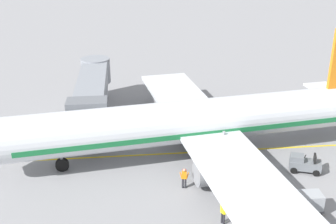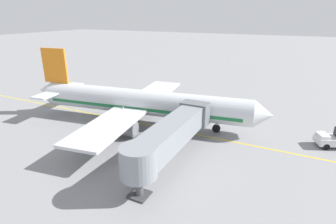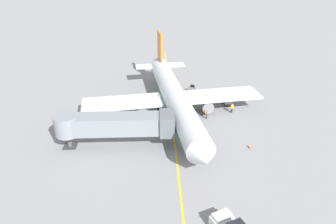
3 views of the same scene
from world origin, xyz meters
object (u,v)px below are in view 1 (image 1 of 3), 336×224
Objects in this scene: parked_airliner at (196,122)px; baggage_cart_second_in_train at (306,202)px; ground_crew_loader at (223,212)px; ground_crew_wing_walker at (184,177)px; baggage_tug_lead at (304,164)px; baggage_cart_front at (269,209)px; jet_bridge at (93,89)px.

baggage_cart_second_in_train is at bearing -146.19° from parked_airliner.
ground_crew_wing_walker is at bearing 23.28° from ground_crew_loader.
parked_airliner is 12.75× the size of baggage_cart_second_in_train.
ground_crew_wing_walker is (-1.45, 10.15, 0.24)m from baggage_tug_lead.
parked_airliner is 13.52× the size of baggage_tug_lead.
baggage_tug_lead is 10.26m from ground_crew_wing_walker.
baggage_cart_front is 3.16m from ground_crew_loader.
ground_crew_loader is at bearing 126.58° from baggage_tug_lead.
baggage_cart_front is at bearing 140.40° from baggage_tug_lead.
baggage_cart_front is (-9.89, -3.44, -2.24)m from parked_airliner.
parked_airliner reaches higher than baggage_cart_front.
baggage_cart_second_in_train is 1.73× the size of ground_crew_loader.
baggage_tug_lead is 1.63× the size of ground_crew_loader.
jet_bridge is 21.05m from ground_crew_loader.
baggage_cart_front is at bearing 100.46° from baggage_cart_second_in_train.
jet_bridge is at bearing 28.41° from ground_crew_wing_walker.
baggage_cart_second_in_train is (-18.05, -15.54, -2.51)m from jet_bridge.
ground_crew_wing_walker reaches higher than baggage_tug_lead.
ground_crew_loader is at bearing -178.41° from parked_airliner.
baggage_tug_lead is 0.94× the size of baggage_cart_second_in_train.
baggage_cart_front is 1.00× the size of baggage_cart_second_in_train.
baggage_tug_lead is (-12.53, -17.71, -2.75)m from jet_bridge.
jet_bridge reaches higher than baggage_cart_second_in_train.
jet_bridge is at bearing 54.73° from baggage_tug_lead.
baggage_tug_lead is 5.94m from baggage_cart_second_in_train.
parked_airliner is 22.07× the size of ground_crew_wing_walker.
jet_bridge is at bearing 27.18° from ground_crew_loader.
baggage_cart_front is at bearing -160.83° from parked_airliner.
parked_airliner is 12.75× the size of baggage_cart_front.
jet_bridge reaches higher than baggage_tug_lead.
parked_airliner is at bearing -133.14° from jet_bridge.
ground_crew_wing_walker is 5.02m from ground_crew_loader.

